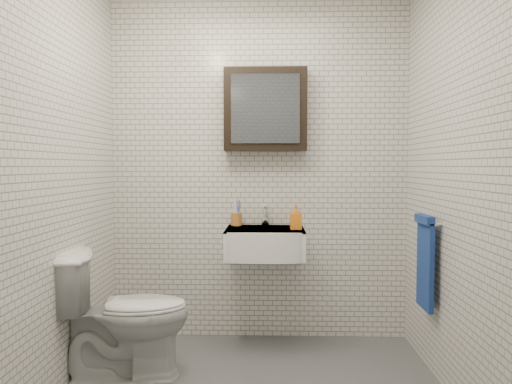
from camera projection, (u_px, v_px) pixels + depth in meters
room_shell at (254, 134)px, 2.72m from camera, size 2.22×2.02×2.51m
washbasin at (265, 243)px, 3.48m from camera, size 0.55×0.50×0.20m
faucet at (265, 217)px, 3.67m from camera, size 0.06×0.20×0.15m
mirror_cabinet at (265, 110)px, 3.63m from camera, size 0.60×0.15×0.60m
towel_rail at (425, 258)px, 3.07m from camera, size 0.09×0.30×0.58m
toothbrush_cup at (236, 218)px, 3.69m from camera, size 0.10×0.10×0.21m
soap_bottle at (296, 217)px, 3.47m from camera, size 0.08×0.08×0.17m
toilet at (124, 314)px, 3.03m from camera, size 0.85×0.58×0.79m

